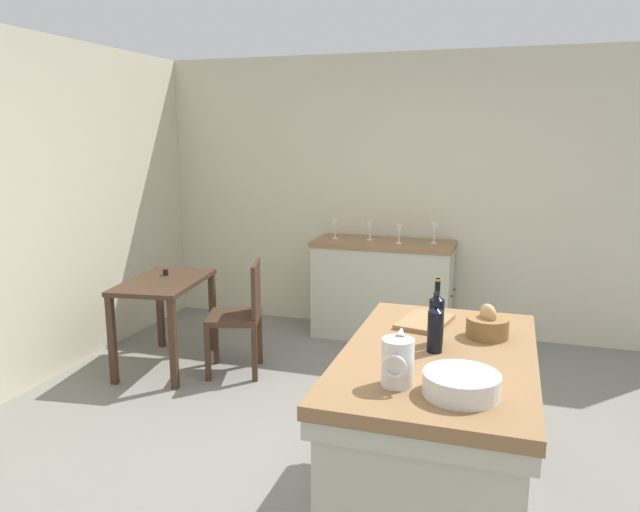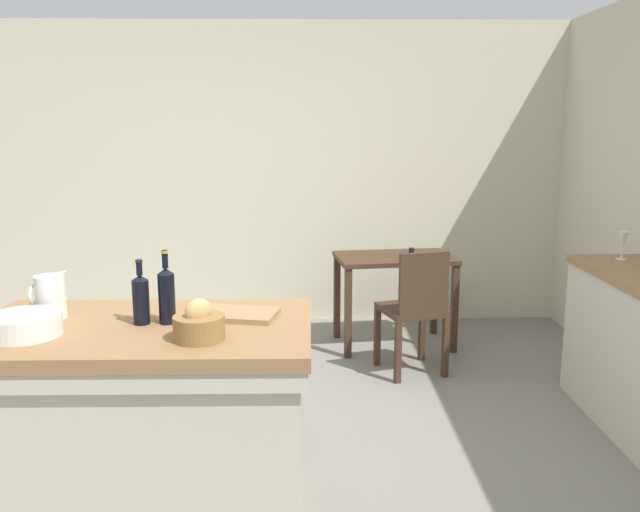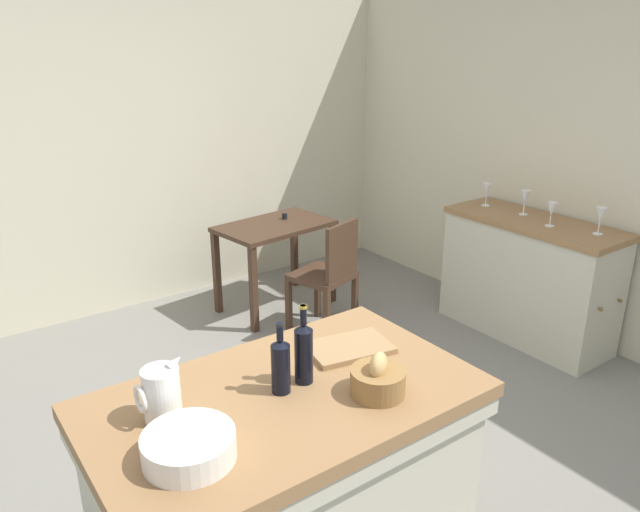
% 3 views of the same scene
% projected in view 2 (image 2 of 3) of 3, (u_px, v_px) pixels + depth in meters
% --- Properties ---
extents(ground_plane, '(6.76, 6.76, 0.00)m').
position_uv_depth(ground_plane, '(249.00, 455.00, 3.56)').
color(ground_plane, slate).
extents(wall_back, '(5.32, 0.12, 2.60)m').
position_uv_depth(wall_back, '(272.00, 175.00, 5.86)').
color(wall_back, beige).
rests_on(wall_back, ground).
extents(island_table, '(1.45, 0.87, 0.89)m').
position_uv_depth(island_table, '(147.00, 413.00, 2.94)').
color(island_table, olive).
rests_on(island_table, ground).
extents(writing_desk, '(0.96, 0.67, 0.78)m').
position_uv_depth(writing_desk, '(394.00, 270.00, 5.23)').
color(writing_desk, '#3D281C').
rests_on(writing_desk, ground).
extents(wooden_chair, '(0.50, 0.50, 0.90)m').
position_uv_depth(wooden_chair, '(415.00, 307.00, 4.63)').
color(wooden_chair, '#3D281C').
rests_on(wooden_chair, ground).
extents(pitcher, '(0.17, 0.13, 0.24)m').
position_uv_depth(pitcher, '(50.00, 296.00, 2.95)').
color(pitcher, silver).
rests_on(pitcher, island_table).
extents(wash_bowl, '(0.30, 0.30, 0.09)m').
position_uv_depth(wash_bowl, '(24.00, 325.00, 2.72)').
color(wash_bowl, silver).
rests_on(wash_bowl, island_table).
extents(bread_basket, '(0.21, 0.21, 0.17)m').
position_uv_depth(bread_basket, '(199.00, 325.00, 2.66)').
color(bread_basket, olive).
rests_on(bread_basket, island_table).
extents(cutting_board, '(0.38, 0.29, 0.02)m').
position_uv_depth(cutting_board, '(238.00, 314.00, 2.99)').
color(cutting_board, '#99754C').
rests_on(cutting_board, island_table).
extents(wine_bottle_dark, '(0.07, 0.07, 0.32)m').
position_uv_depth(wine_bottle_dark, '(167.00, 294.00, 2.87)').
color(wine_bottle_dark, black).
rests_on(wine_bottle_dark, island_table).
extents(wine_bottle_amber, '(0.07, 0.07, 0.28)m').
position_uv_depth(wine_bottle_amber, '(141.00, 298.00, 2.86)').
color(wine_bottle_amber, black).
rests_on(wine_bottle_amber, island_table).
extents(wine_glass_right, '(0.07, 0.07, 0.18)m').
position_uv_depth(wine_glass_right, '(623.00, 241.00, 4.13)').
color(wine_glass_right, white).
rests_on(wine_glass_right, side_cabinet).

